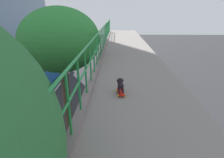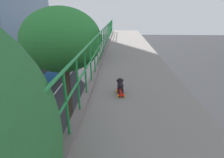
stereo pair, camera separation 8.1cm
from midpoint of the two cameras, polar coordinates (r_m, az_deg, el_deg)
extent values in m
cylinder|color=#208740|center=(1.94, -21.73, -5.48)|extent=(0.06, 34.85, 0.06)
cylinder|color=#208740|center=(2.20, -19.88, -17.16)|extent=(0.04, 34.85, 0.04)
cylinder|color=#208740|center=(2.24, -19.69, -18.27)|extent=(0.04, 0.04, 1.11)
cylinder|color=#208740|center=(2.85, -13.93, -8.26)|extent=(0.04, 0.04, 1.11)
cylinder|color=#208740|center=(3.54, -10.47, -1.91)|extent=(0.04, 0.04, 1.11)
cylinder|color=#208740|center=(4.26, -8.18, 2.34)|extent=(0.04, 0.04, 1.11)
cylinder|color=#208740|center=(5.01, -6.56, 5.34)|extent=(0.04, 0.04, 1.11)
cylinder|color=#208740|center=(5.76, -5.35, 7.55)|extent=(0.04, 0.04, 1.11)
cylinder|color=#208740|center=(6.53, -4.41, 9.24)|extent=(0.04, 0.04, 1.11)
cylinder|color=#208740|center=(7.30, -3.67, 10.58)|extent=(0.04, 0.04, 1.11)
cylinder|color=#208740|center=(8.08, -3.06, 11.65)|extent=(0.04, 0.04, 1.11)
cylinder|color=#208740|center=(8.86, -2.56, 12.54)|extent=(0.04, 0.04, 1.11)
cylinder|color=#208740|center=(9.64, -2.13, 13.28)|extent=(0.04, 0.04, 1.11)
cylinder|color=#208740|center=(10.43, -1.77, 13.91)|extent=(0.04, 0.04, 1.11)
cylinder|color=#208740|center=(11.21, -1.46, 14.45)|extent=(0.04, 0.04, 1.11)
cylinder|color=#208740|center=(12.00, -1.18, 14.92)|extent=(0.04, 0.04, 1.11)
cylinder|color=#208740|center=(12.79, -0.94, 15.34)|extent=(0.04, 0.04, 1.11)
cylinder|color=#208740|center=(13.58, -0.73, 15.70)|extent=(0.04, 0.04, 1.11)
cylinder|color=#208740|center=(14.37, -0.54, 16.02)|extent=(0.04, 0.04, 1.11)
cylinder|color=#208740|center=(15.16, -0.37, 16.31)|extent=(0.04, 0.04, 1.11)
cylinder|color=#208740|center=(15.95, -0.21, 16.57)|extent=(0.04, 0.04, 1.11)
cylinder|color=#208740|center=(16.74, -0.07, 16.81)|extent=(0.04, 0.04, 1.11)
cylinder|color=#208740|center=(17.53, 0.06, 17.03)|extent=(0.04, 0.04, 1.11)
cylinder|color=#208740|center=(18.32, 0.17, 17.22)|extent=(0.04, 0.04, 1.11)
cube|color=#174C93|center=(21.17, -20.95, 4.05)|extent=(2.48, 11.20, 3.18)
cube|color=black|center=(21.02, -21.15, 5.49)|extent=(2.50, 10.30, 0.70)
cylinder|color=black|center=(24.66, -14.54, 3.77)|extent=(0.28, 0.96, 0.96)
cylinder|color=black|center=(25.46, -19.69, 3.74)|extent=(0.28, 0.96, 0.96)
cylinder|color=black|center=(18.52, -20.57, -2.94)|extent=(0.28, 0.96, 0.96)
cylinder|color=black|center=(19.58, -27.01, -2.66)|extent=(0.28, 0.96, 0.96)
cylinder|color=#4A3D2F|center=(9.83, -13.60, -9.72)|extent=(0.40, 0.40, 5.45)
ellipsoid|color=#2C8035|center=(8.55, -15.81, 12.24)|extent=(3.66, 3.66, 2.96)
cube|color=red|center=(4.55, 3.28, -4.19)|extent=(0.20, 0.48, 0.02)
cylinder|color=yellow|center=(4.72, 4.02, -3.79)|extent=(0.03, 0.06, 0.06)
cylinder|color=yellow|center=(4.69, 2.01, -3.87)|extent=(0.03, 0.06, 0.06)
cylinder|color=yellow|center=(4.45, 4.59, -5.46)|extent=(0.03, 0.06, 0.06)
cylinder|color=yellow|center=(4.42, 2.46, -5.55)|extent=(0.03, 0.06, 0.06)
cylinder|color=black|center=(4.61, 3.71, -2.82)|extent=(0.04, 0.04, 0.13)
cylinder|color=black|center=(4.60, 2.52, -2.86)|extent=(0.04, 0.04, 0.13)
cylinder|color=black|center=(4.41, 4.11, -3.97)|extent=(0.04, 0.04, 0.13)
cylinder|color=black|center=(4.40, 2.87, -4.02)|extent=(0.04, 0.04, 0.13)
ellipsoid|color=black|center=(4.46, 3.33, -2.14)|extent=(0.20, 0.31, 0.14)
sphere|color=black|center=(4.54, 3.14, -0.69)|extent=(0.16, 0.16, 0.16)
ellipsoid|color=black|center=(4.62, 3.02, -0.49)|extent=(0.07, 0.08, 0.05)
sphere|color=black|center=(4.54, 3.90, -0.43)|extent=(0.07, 0.07, 0.07)
sphere|color=black|center=(4.53, 2.38, -0.48)|extent=(0.07, 0.07, 0.07)
sphere|color=black|center=(4.30, 3.61, -2.42)|extent=(0.07, 0.07, 0.07)
camera|label=1|loc=(0.04, -89.51, 0.19)|focal=27.83mm
camera|label=2|loc=(0.04, 90.49, -0.19)|focal=27.83mm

